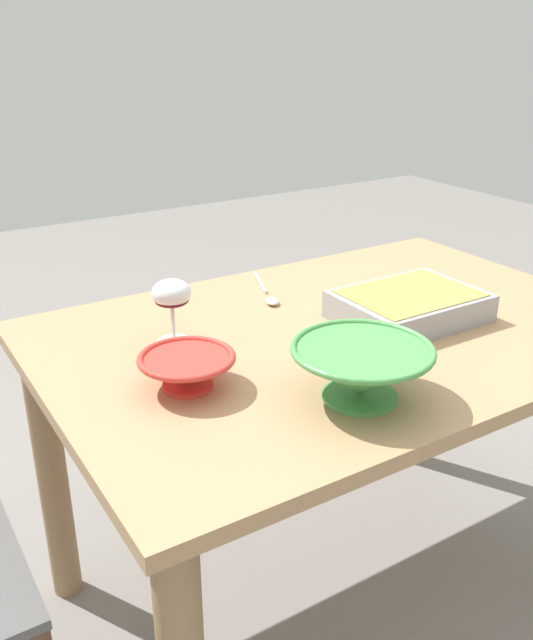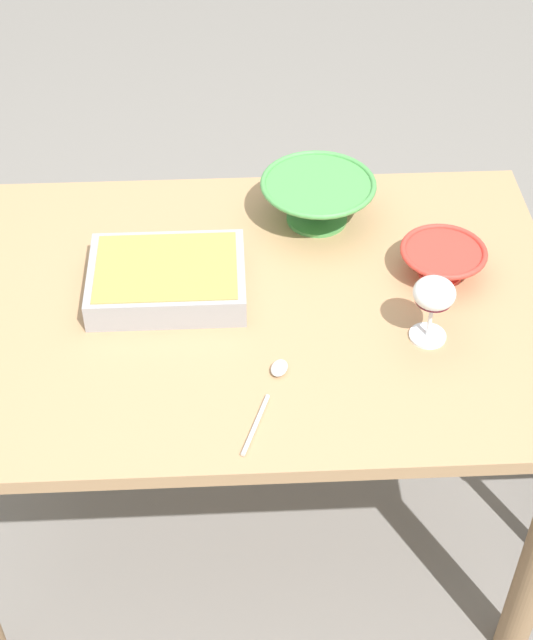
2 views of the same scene
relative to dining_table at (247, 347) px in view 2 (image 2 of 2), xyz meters
The scene contains 7 objects.
ground_plane 0.61m from the dining_table, ahead, with size 8.00×8.00×0.00m, color gray.
dining_table is the anchor object (origin of this frame).
wine_glass 0.43m from the dining_table, 160.73° to the left, with size 0.08×0.08×0.14m.
casserole_dish 0.23m from the dining_table, 14.15° to the right, with size 0.31×0.23×0.06m.
mixing_bowl 0.44m from the dining_table, behind, with size 0.18×0.18×0.06m.
small_bowl 0.36m from the dining_table, 122.18° to the right, with size 0.25×0.25×0.10m.
serving_spoon 0.28m from the dining_table, 99.28° to the left, with size 0.10×0.23×0.01m.
Camera 2 is at (0.03, 1.41, 2.00)m, focal length 53.04 mm.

